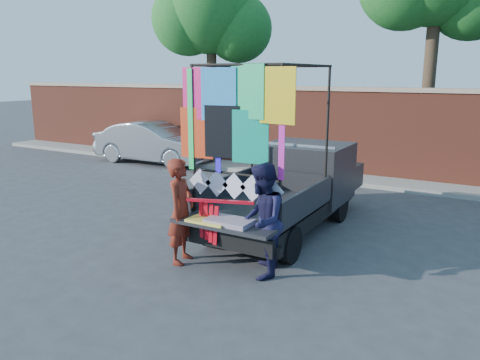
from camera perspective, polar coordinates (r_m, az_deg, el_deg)
The scene contains 9 objects.
ground at distance 7.81m, azimuth 3.80°, elevation -9.65°, with size 90.00×90.00×0.00m, color #38383A.
brick_wall at distance 13.95m, azimuth 16.73°, elevation 5.48°, with size 30.00×0.45×2.61m.
curb at distance 13.50m, azimuth 15.69°, elevation -0.15°, with size 30.00×1.20×0.12m, color gray.
tree_left at distance 17.63m, azimuth -3.66°, elevation 19.77°, with size 4.20×3.30×7.05m.
pickup_truck at distance 9.48m, azimuth 6.88°, elevation -0.64°, with size 1.98×4.98×3.13m.
sedan at distance 16.20m, azimuth -10.44°, elevation 4.51°, with size 1.47×4.22×1.39m, color #A9ABB0.
woman at distance 7.51m, azimuth -7.19°, elevation -3.79°, with size 0.62×0.41×1.70m, color maroon.
man at distance 6.93m, azimuth 2.70°, elevation -4.98°, with size 0.84×0.65×1.73m, color #171536.
streamer_bundle at distance 7.24m, azimuth -3.28°, elevation -4.12°, with size 1.02×0.39×0.72m.
Camera 1 is at (3.15, -6.49, 2.98)m, focal length 35.00 mm.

